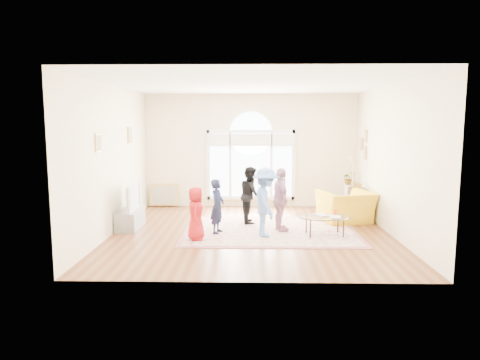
{
  "coord_description": "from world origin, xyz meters",
  "views": [
    {
      "loc": [
        -0.04,
        -9.17,
        2.37
      ],
      "look_at": [
        -0.25,
        0.3,
        1.12
      ],
      "focal_mm": 32.0,
      "sensor_mm": 36.0,
      "label": 1
    }
  ],
  "objects_px": {
    "tv_console": "(130,219)",
    "television": "(130,197)",
    "coffee_table": "(325,217)",
    "area_rug": "(270,230)",
    "armchair": "(346,207)"
  },
  "relations": [
    {
      "from": "tv_console",
      "to": "armchair",
      "type": "xyz_separation_m",
      "value": [
        5.04,
        0.71,
        0.17
      ]
    },
    {
      "from": "tv_console",
      "to": "television",
      "type": "height_order",
      "value": "television"
    },
    {
      "from": "television",
      "to": "area_rug",
      "type": "bearing_deg",
      "value": -2.76
    },
    {
      "from": "tv_console",
      "to": "armchair",
      "type": "distance_m",
      "value": 5.1
    },
    {
      "from": "area_rug",
      "to": "coffee_table",
      "type": "bearing_deg",
      "value": -20.24
    },
    {
      "from": "television",
      "to": "tv_console",
      "type": "bearing_deg",
      "value": 180.0
    },
    {
      "from": "area_rug",
      "to": "armchair",
      "type": "bearing_deg",
      "value": 24.76
    },
    {
      "from": "television",
      "to": "armchair",
      "type": "height_order",
      "value": "television"
    },
    {
      "from": "area_rug",
      "to": "television",
      "type": "distance_m",
      "value": 3.25
    },
    {
      "from": "tv_console",
      "to": "television",
      "type": "xyz_separation_m",
      "value": [
        0.01,
        0.0,
        0.51
      ]
    },
    {
      "from": "area_rug",
      "to": "armchair",
      "type": "distance_m",
      "value": 2.09
    },
    {
      "from": "tv_console",
      "to": "coffee_table",
      "type": "height_order",
      "value": "coffee_table"
    },
    {
      "from": "television",
      "to": "coffee_table",
      "type": "xyz_separation_m",
      "value": [
        4.3,
        -0.57,
        -0.32
      ]
    },
    {
      "from": "tv_console",
      "to": "coffee_table",
      "type": "relative_size",
      "value": 0.87
    },
    {
      "from": "tv_console",
      "to": "coffee_table",
      "type": "bearing_deg",
      "value": -7.56
    }
  ]
}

